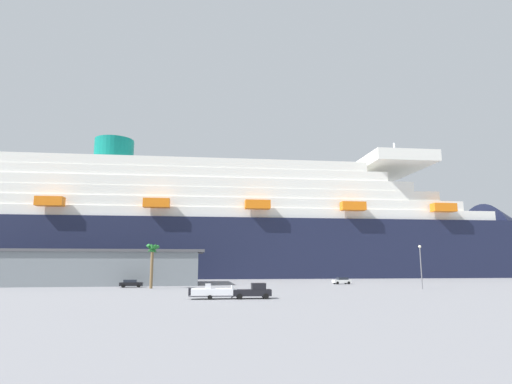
# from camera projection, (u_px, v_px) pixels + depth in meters

# --- Properties ---
(ground_plane) EXTENTS (600.00, 600.00, 0.00)m
(ground_plane) POSITION_uv_depth(u_px,v_px,m) (227.00, 283.00, 107.23)
(ground_plane) COLOR gray
(cruise_ship) EXTENTS (269.12, 44.22, 57.57)m
(cruise_ship) POSITION_uv_depth(u_px,v_px,m) (210.00, 230.00, 149.24)
(cruise_ship) COLOR #191E38
(cruise_ship) RESTS_ON ground_plane
(terminal_building) EXTENTS (73.68, 25.12, 8.05)m
(terminal_building) POSITION_uv_depth(u_px,v_px,m) (47.00, 267.00, 98.11)
(terminal_building) COLOR slate
(terminal_building) RESTS_ON ground_plane
(pickup_truck) EXTENTS (5.62, 2.33, 2.20)m
(pickup_truck) POSITION_uv_depth(u_px,v_px,m) (253.00, 291.00, 60.17)
(pickup_truck) COLOR black
(pickup_truck) RESTS_ON ground_plane
(small_boat_on_trailer) EXTENTS (8.24, 2.35, 2.15)m
(small_boat_on_trailer) POSITION_uv_depth(u_px,v_px,m) (217.00, 292.00, 59.56)
(small_boat_on_trailer) COLOR #595960
(small_boat_on_trailer) RESTS_ON ground_plane
(palm_tree) EXTENTS (2.83, 2.90, 8.88)m
(palm_tree) POSITION_uv_depth(u_px,v_px,m) (152.00, 254.00, 84.44)
(palm_tree) COLOR brown
(palm_tree) RESTS_ON ground_plane
(street_lamp) EXTENTS (0.56, 0.56, 8.52)m
(street_lamp) POSITION_uv_depth(u_px,v_px,m) (421.00, 261.00, 82.29)
(street_lamp) COLOR slate
(street_lamp) RESTS_ON ground_plane
(parked_car_green_wagon) EXTENTS (4.54, 2.51, 1.58)m
(parked_car_green_wagon) POSITION_uv_depth(u_px,v_px,m) (75.00, 282.00, 92.51)
(parked_car_green_wagon) COLOR #2D723F
(parked_car_green_wagon) RESTS_ON ground_plane
(parked_car_white_van) EXTENTS (4.49, 2.41, 1.58)m
(parked_car_white_van) POSITION_uv_depth(u_px,v_px,m) (342.00, 281.00, 100.24)
(parked_car_white_van) COLOR white
(parked_car_white_van) RESTS_ON ground_plane
(parked_car_black_coupe) EXTENTS (4.81, 2.34, 1.58)m
(parked_car_black_coupe) POSITION_uv_depth(u_px,v_px,m) (131.00, 283.00, 87.27)
(parked_car_black_coupe) COLOR black
(parked_car_black_coupe) RESTS_ON ground_plane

